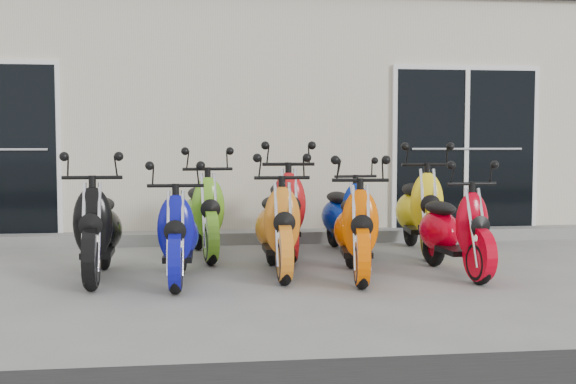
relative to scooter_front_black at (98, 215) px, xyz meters
name	(u,v)px	position (x,y,z in m)	size (l,w,h in m)	color
ground	(295,270)	(1.91, 0.26, -0.61)	(80.00, 80.00, 0.00)	gray
building	(255,124)	(1.91, 5.46, 0.99)	(14.00, 6.00, 3.20)	beige
roof_cap	(254,24)	(1.91, 5.46, 2.67)	(14.20, 6.20, 0.16)	#3F3F42
front_step	(274,237)	(1.91, 2.28, -0.53)	(14.00, 0.40, 0.15)	gray
door_left	(17,145)	(-1.29, 2.43, 0.65)	(1.07, 0.08, 2.22)	black
door_right	(465,144)	(4.51, 2.43, 0.65)	(2.02, 0.08, 2.22)	black
scooter_front_black	(98,215)	(0.00, 0.00, 0.00)	(0.60, 1.64, 1.21)	black
scooter_front_blue	(178,221)	(0.75, -0.24, -0.04)	(0.56, 1.54, 1.13)	#0C0E93
scooter_front_orange_a	(278,214)	(1.71, 0.05, -0.01)	(0.59, 1.62, 1.19)	orange
scooter_front_orange_b	(356,216)	(2.43, -0.22, -0.02)	(0.58, 1.60, 1.18)	#F15B00
scooter_front_red	(455,217)	(3.41, -0.18, -0.04)	(0.55, 1.53, 1.13)	#C40014
scooter_back_green	(203,202)	(0.99, 1.22, 0.02)	(0.61, 1.68, 1.24)	#6BB825
scooter_back_red	(285,199)	(1.91, 1.18, 0.05)	(0.64, 1.77, 1.31)	red
scooter_back_blue	(346,205)	(2.64, 1.30, -0.04)	(0.56, 1.53, 1.13)	navy
scooter_back_yellow	(420,198)	(3.49, 1.19, 0.04)	(0.64, 1.75, 1.29)	yellow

